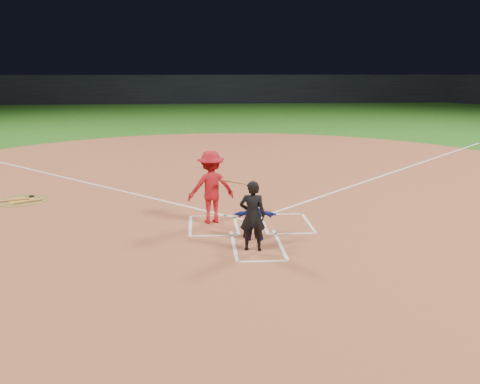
{
  "coord_description": "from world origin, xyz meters",
  "views": [
    {
      "loc": [
        -1.38,
        -13.65,
        4.13
      ],
      "look_at": [
        -0.3,
        -0.4,
        1.0
      ],
      "focal_mm": 40.0,
      "sensor_mm": 36.0,
      "label": 1
    }
  ],
  "objects": [
    {
      "name": "on_deck_bat_c",
      "position": [
        -6.64,
        2.87,
        0.05
      ],
      "size": [
        0.73,
        0.53,
        0.06
      ],
      "primitive_type": "cylinder",
      "rotation": [
        1.57,
        0.0,
        2.18
      ],
      "color": "#9B6A38",
      "rests_on": "on_deck_circle"
    },
    {
      "name": "ground",
      "position": [
        0.0,
        0.0,
        0.0
      ],
      "size": [
        120.0,
        120.0,
        0.0
      ],
      "primitive_type": "plane",
      "color": "#205715",
      "rests_on": "ground"
    },
    {
      "name": "on_deck_bat_b",
      "position": [
        -7.14,
        3.07,
        0.05
      ],
      "size": [
        0.8,
        0.39,
        0.06
      ],
      "primitive_type": "cylinder",
      "rotation": [
        1.57,
        0.0,
        -1.17
      ],
      "color": "#955F36",
      "rests_on": "on_deck_circle"
    },
    {
      "name": "on_deck_logo",
      "position": [
        -6.94,
        3.17,
        0.02
      ],
      "size": [
        0.8,
        0.8,
        0.0
      ],
      "primitive_type": "cylinder",
      "color": "gold",
      "rests_on": "on_deck_circle"
    },
    {
      "name": "stadium_wall_far",
      "position": [
        0.0,
        48.0,
        1.6
      ],
      "size": [
        80.0,
        1.2,
        3.2
      ],
      "primitive_type": "cube",
      "color": "black",
      "rests_on": "ground"
    },
    {
      "name": "home_plate_dirt",
      "position": [
        0.0,
        6.0,
        0.01
      ],
      "size": [
        28.0,
        28.0,
        0.01
      ],
      "primitive_type": "cylinder",
      "color": "#974E31",
      "rests_on": "ground"
    },
    {
      "name": "batter_at_plate",
      "position": [
        -1.02,
        0.3,
        0.99
      ],
      "size": [
        1.66,
        0.97,
        1.95
      ],
      "color": "#AE131B",
      "rests_on": "home_plate_dirt"
    },
    {
      "name": "home_plate",
      "position": [
        0.0,
        0.0,
        0.02
      ],
      "size": [
        0.6,
        0.6,
        0.02
      ],
      "primitive_type": "cylinder",
      "rotation": [
        0.0,
        0.0,
        3.14
      ],
      "color": "silver",
      "rests_on": "home_plate_dirt"
    },
    {
      "name": "on_deck_bat_a",
      "position": [
        -6.79,
        3.42,
        0.05
      ],
      "size": [
        0.36,
        0.81,
        0.06
      ],
      "primitive_type": "cylinder",
      "rotation": [
        1.57,
        0.0,
        0.37
      ],
      "color": "#966237",
      "rests_on": "on_deck_circle"
    },
    {
      "name": "catcher",
      "position": [
        -0.01,
        -1.3,
        0.58
      ],
      "size": [
        1.08,
        0.45,
        1.13
      ],
      "primitive_type": "imported",
      "rotation": [
        0.0,
        0.0,
        3.03
      ],
      "color": "#122096",
      "rests_on": "home_plate_dirt"
    },
    {
      "name": "chalk_markings",
      "position": [
        0.0,
        5.29,
        0.01
      ],
      "size": [
        28.35,
        17.32,
        0.01
      ],
      "color": "white",
      "rests_on": "home_plate_dirt"
    },
    {
      "name": "bat_weight_donut",
      "position": [
        -6.74,
        3.57,
        0.05
      ],
      "size": [
        0.19,
        0.19,
        0.05
      ],
      "primitive_type": "torus",
      "color": "black",
      "rests_on": "on_deck_circle"
    },
    {
      "name": "on_deck_circle",
      "position": [
        -6.94,
        3.17,
        0.02
      ],
      "size": [
        1.7,
        1.7,
        0.01
      ],
      "primitive_type": "cylinder",
      "color": "brown",
      "rests_on": "home_plate_dirt"
    },
    {
      "name": "umpire",
      "position": [
        -0.15,
        -2.04,
        0.83
      ],
      "size": [
        0.65,
        0.48,
        1.63
      ],
      "primitive_type": "imported",
      "rotation": [
        0.0,
        0.0,
        2.98
      ],
      "color": "black",
      "rests_on": "home_plate_dirt"
    }
  ]
}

